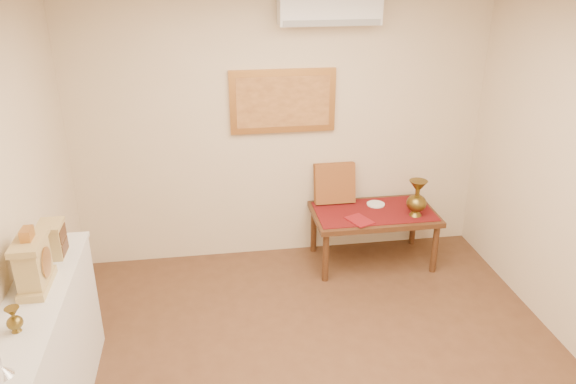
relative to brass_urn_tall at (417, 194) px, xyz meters
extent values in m
cube|color=beige|center=(-1.22, 0.52, 0.57)|extent=(4.00, 0.02, 2.70)
cube|color=maroon|center=(-0.37, 0.15, -0.22)|extent=(1.14, 0.59, 0.01)
cylinder|color=white|center=(-0.31, 0.28, -0.21)|extent=(0.18, 0.18, 0.01)
cube|color=maroon|center=(-0.57, -0.04, -0.21)|extent=(0.27, 0.30, 0.01)
cube|color=maroon|center=(-0.71, 0.42, -0.02)|extent=(0.41, 0.18, 0.42)
cube|color=silver|center=(-3.04, -1.73, -0.30)|extent=(0.35, 2.00, 0.95)
cube|color=silver|center=(-3.04, -1.73, 0.19)|extent=(0.37, 2.02, 0.03)
cube|color=tan|center=(-3.04, -1.45, 0.23)|extent=(0.16, 0.36, 0.05)
cube|color=tan|center=(-3.04, -1.45, 0.38)|extent=(0.14, 0.30, 0.25)
cylinder|color=beige|center=(-2.97, -1.45, 0.38)|extent=(0.01, 0.17, 0.17)
cylinder|color=#B77A3A|center=(-2.96, -1.45, 0.38)|extent=(0.01, 0.19, 0.19)
cube|color=tan|center=(-3.04, -1.45, 0.52)|extent=(0.17, 0.34, 0.04)
cube|color=#B77A3A|center=(-3.04, -1.45, 0.58)|extent=(0.06, 0.11, 0.07)
cube|color=tan|center=(-3.03, -1.05, 0.31)|extent=(0.15, 0.20, 0.22)
cube|color=#4A2916|center=(-2.95, -1.05, 0.26)|extent=(0.01, 0.17, 0.09)
cube|color=#4A2916|center=(-2.95, -1.05, 0.36)|extent=(0.01, 0.17, 0.09)
cube|color=tan|center=(-3.03, -1.05, 0.44)|extent=(0.16, 0.21, 0.02)
cube|color=#4A2916|center=(-0.37, 0.15, -0.25)|extent=(1.20, 0.70, 0.05)
cylinder|color=#4A2916|center=(-0.91, -0.14, -0.53)|extent=(0.06, 0.06, 0.50)
cylinder|color=#4A2916|center=(0.17, -0.14, -0.53)|extent=(0.06, 0.06, 0.50)
cylinder|color=#4A2916|center=(-0.91, 0.44, -0.53)|extent=(0.06, 0.06, 0.50)
cylinder|color=#4A2916|center=(0.17, 0.44, -0.53)|extent=(0.06, 0.06, 0.50)
cube|color=#B77A3A|center=(-1.22, 0.49, 0.82)|extent=(1.00, 0.05, 0.60)
cube|color=#BA7B40|center=(-1.22, 0.46, 0.82)|extent=(0.88, 0.01, 0.48)
cube|color=silver|center=(-0.82, 0.39, 1.67)|extent=(0.90, 0.24, 0.30)
cube|color=gray|center=(-0.82, 0.27, 1.55)|extent=(0.86, 0.02, 0.05)
camera|label=1|loc=(-1.95, -4.62, 2.15)|focal=35.00mm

